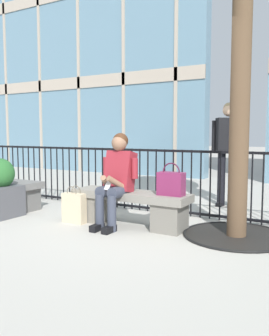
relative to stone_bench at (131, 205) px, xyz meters
name	(u,v)px	position (x,y,z in m)	size (l,w,h in m)	color
ground_plane	(131,225)	(0.00, 0.00, -0.27)	(60.00, 60.00, 0.00)	#B2ADA3
stone_bench	(131,205)	(0.00, 0.00, 0.00)	(1.60, 0.44, 0.45)	gray
seated_person_with_phone	(117,177)	(-0.14, -0.13, 0.38)	(0.52, 0.66, 1.21)	#383D4C
handbag_on_bench	(171,183)	(0.58, -0.01, 0.33)	(0.32, 0.16, 0.40)	#7A234C
shopping_bag	(74,208)	(-0.73, -0.27, -0.06)	(0.33, 0.13, 0.50)	beige
bystander_at_railing	(228,146)	(0.74, 1.90, 0.73)	(0.55, 0.39, 1.71)	black
plaza_railing	(160,181)	(0.00, 0.88, 0.22)	(9.26, 0.04, 0.97)	black
stone_bench_far	(0,191)	(-2.48, -0.04, 0.00)	(1.60, 0.44, 0.45)	slate
planter	(0,190)	(-1.89, -0.51, 0.12)	(0.50, 0.50, 0.85)	#4C4C51
building_facade_left	(62,32)	(-5.73, 5.29, 4.24)	(9.93, 0.43, 9.00)	slate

